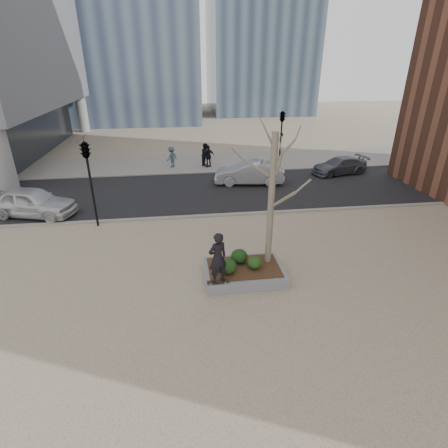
{
  "coord_description": "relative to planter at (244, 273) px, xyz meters",
  "views": [
    {
      "loc": [
        -1.24,
        -11.16,
        7.65
      ],
      "look_at": [
        0.5,
        2.0,
        1.4
      ],
      "focal_mm": 28.0,
      "sensor_mm": 36.0,
      "label": 1
    }
  ],
  "objects": [
    {
      "name": "ground",
      "position": [
        -1.0,
        0.0,
        -0.23
      ],
      "size": [
        120.0,
        120.0,
        0.0
      ],
      "primitive_type": "plane",
      "color": "tan",
      "rests_on": "ground"
    },
    {
      "name": "police_car",
      "position": [
        -10.1,
        7.34,
        0.57
      ],
      "size": [
        4.87,
        3.05,
        1.55
      ],
      "primitive_type": "imported",
      "rotation": [
        0.0,
        0.0,
        1.28
      ],
      "color": "silver",
      "rests_on": "street"
    },
    {
      "name": "car_third",
      "position": [
        9.46,
        12.53,
        0.4
      ],
      "size": [
        4.42,
        2.51,
        1.21
      ],
      "primitive_type": "imported",
      "rotation": [
        0.0,
        0.0,
        4.92
      ],
      "color": "#595B65",
      "rests_on": "street"
    },
    {
      "name": "shrub_middle",
      "position": [
        -0.12,
        0.36,
        0.54
      ],
      "size": [
        0.64,
        0.64,
        0.54
      ],
      "primitive_type": "ellipsoid",
      "color": "black",
      "rests_on": "planter_mulch"
    },
    {
      "name": "sycamore_tree",
      "position": [
        1.0,
        0.3,
        3.56
      ],
      "size": [
        2.8,
        2.8,
        6.6
      ],
      "primitive_type": null,
      "color": "gray",
      "rests_on": "planter_mulch"
    },
    {
      "name": "car_silver",
      "position": [
        2.41,
        11.1,
        0.55
      ],
      "size": [
        4.8,
        2.27,
        1.52
      ],
      "primitive_type": "imported",
      "rotation": [
        0.0,
        0.0,
        4.56
      ],
      "color": "#9EA1A6",
      "rests_on": "street"
    },
    {
      "name": "skateboard",
      "position": [
        -1.1,
        -0.87,
        0.26
      ],
      "size": [
        0.79,
        0.23,
        0.08
      ],
      "primitive_type": null,
      "rotation": [
        0.0,
        0.0,
        0.04
      ],
      "color": "black",
      "rests_on": "planter"
    },
    {
      "name": "pedestrian_c",
      "position": [
        0.07,
        15.51,
        0.65
      ],
      "size": [
        1.08,
        0.77,
        1.71
      ],
      "primitive_type": "imported",
      "rotation": [
        0.0,
        0.0,
        3.54
      ],
      "color": "black",
      "rests_on": "far_sidewalk"
    },
    {
      "name": "traffic_light_near",
      "position": [
        -6.5,
        5.6,
        2.02
      ],
      "size": [
        0.6,
        2.48,
        4.5
      ],
      "primitive_type": null,
      "color": "black",
      "rests_on": "ground"
    },
    {
      "name": "traffic_light_far",
      "position": [
        5.5,
        14.6,
        2.02
      ],
      "size": [
        0.6,
        2.48,
        4.5
      ],
      "primitive_type": null,
      "color": "black",
      "rests_on": "ground"
    },
    {
      "name": "skateboarder",
      "position": [
        -1.1,
        -0.87,
        1.26
      ],
      "size": [
        0.82,
        0.69,
        1.92
      ],
      "primitive_type": "imported",
      "rotation": [
        0.0,
        0.0,
        3.54
      ],
      "color": "black",
      "rests_on": "skateboard"
    },
    {
      "name": "far_sidewalk",
      "position": [
        -1.0,
        17.0,
        -0.21
      ],
      "size": [
        60.0,
        6.0,
        0.02
      ],
      "primitive_type": "cube",
      "color": "gray",
      "rests_on": "ground"
    },
    {
      "name": "pedestrian_a",
      "position": [
        -0.11,
        16.0,
        0.68
      ],
      "size": [
        0.93,
        1.04,
        1.76
      ],
      "primitive_type": "imported",
      "rotation": [
        0.0,
        0.0,
        1.2
      ],
      "color": "black",
      "rests_on": "far_sidewalk"
    },
    {
      "name": "shrub_left",
      "position": [
        -0.67,
        -0.3,
        0.54
      ],
      "size": [
        0.65,
        0.65,
        0.56
      ],
      "primitive_type": "ellipsoid",
      "color": "#163510",
      "rests_on": "planter_mulch"
    },
    {
      "name": "shrub_right",
      "position": [
        0.38,
        -0.12,
        0.5
      ],
      "size": [
        0.54,
        0.54,
        0.46
      ],
      "primitive_type": "ellipsoid",
      "color": "#173D13",
      "rests_on": "planter_mulch"
    },
    {
      "name": "street",
      "position": [
        -1.0,
        10.0,
        -0.21
      ],
      "size": [
        60.0,
        8.0,
        0.02
      ],
      "primitive_type": "cube",
      "color": "black",
      "rests_on": "ground"
    },
    {
      "name": "pedestrian_b",
      "position": [
        -2.76,
        15.91,
        0.6
      ],
      "size": [
        1.14,
        1.15,
        1.6
      ],
      "primitive_type": "imported",
      "rotation": [
        0.0,
        0.0,
        3.94
      ],
      "color": "#365162",
      "rests_on": "far_sidewalk"
    },
    {
      "name": "planter",
      "position": [
        0.0,
        0.0,
        0.0
      ],
      "size": [
        3.0,
        2.0,
        0.45
      ],
      "primitive_type": "cube",
      "color": "gray",
      "rests_on": "ground"
    },
    {
      "name": "planter_mulch",
      "position": [
        0.0,
        0.0,
        0.25
      ],
      "size": [
        2.7,
        1.7,
        0.04
      ],
      "primitive_type": "cube",
      "color": "#382314",
      "rests_on": "planter"
    }
  ]
}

